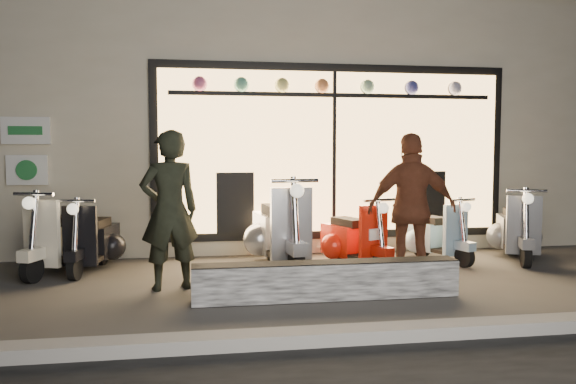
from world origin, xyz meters
The scene contains 12 objects.
ground centered at (0.00, 0.00, 0.00)m, with size 40.00×40.00×0.00m, color #383533.
kerb centered at (0.00, -2.00, 0.06)m, with size 40.00×0.25×0.12m, color slate.
shop_building centered at (0.00, 4.98, 2.10)m, with size 10.20×6.23×4.20m.
graffiti_barrier centered at (0.10, -0.65, 0.20)m, with size 2.83×0.28×0.40m, color black.
scooter_silver centered at (-0.16, 1.13, 0.47)m, with size 0.64×1.65×1.18m.
scooter_red centered at (0.80, 0.94, 0.37)m, with size 0.72×1.29×0.93m.
scooter_black centered at (-2.61, 1.34, 0.38)m, with size 0.57×1.32×0.94m.
scooter_cream centered at (-2.93, 1.29, 0.41)m, with size 0.80×1.43×1.03m.
scooter_blue centered at (2.09, 1.24, 0.36)m, with size 0.65×1.24×0.89m.
scooter_grey centered at (3.36, 1.15, 0.41)m, with size 0.78×1.40×1.01m.
man centered at (-1.56, 0.04, 0.90)m, with size 0.66×0.43×1.80m, color black.
woman centered at (1.25, -0.10, 0.89)m, with size 1.04×0.43×1.78m, color brown.
Camera 1 is at (-1.24, -6.36, 1.57)m, focal length 35.00 mm.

